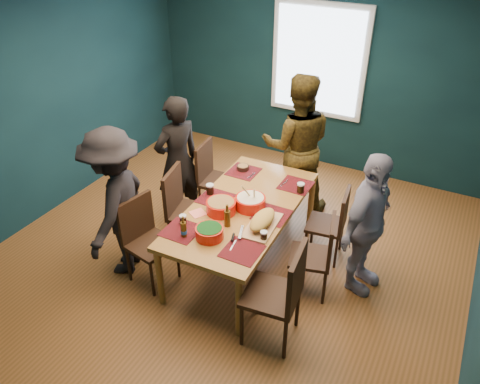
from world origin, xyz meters
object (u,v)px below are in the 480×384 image
object	(u,v)px
chair_left_near	(144,234)
person_right	(367,225)
chair_right_mid	(319,251)
bowl_salad	(221,206)
chair_right_near	(283,289)
person_far_left	(178,161)
dining_table	(243,212)
cutting_board	(262,221)
chair_left_mid	(183,204)
bowl_dumpling	(250,202)
chair_left_far	(212,174)
person_back	(297,145)
person_near_left	(116,204)
chair_right_far	(334,220)
bowl_herbs	(210,232)

from	to	relation	value
chair_left_near	person_right	xyz separation A→B (m)	(2.02, 0.90, 0.22)
chair_right_mid	bowl_salad	bearing A→B (deg)	173.69
chair_right_near	person_far_left	distance (m)	2.22
dining_table	cutting_board	xyz separation A→B (m)	(0.32, -0.22, 0.14)
chair_left_mid	chair_right_mid	distance (m)	1.60
dining_table	bowl_dumpling	size ratio (longest dim) A/B	6.46
chair_right_mid	person_right	world-z (taller)	person_right
chair_left_mid	chair_right_near	xyz separation A→B (m)	(1.52, -0.73, 0.03)
cutting_board	chair_left_mid	bearing A→B (deg)	166.29
chair_left_far	bowl_dumpling	xyz separation A→B (m)	(0.89, -0.72, 0.27)
chair_right_near	person_back	xyz separation A→B (m)	(-0.72, 2.07, 0.29)
dining_table	person_near_left	xyz separation A→B (m)	(-1.12, -0.64, 0.14)
chair_right_mid	dining_table	bearing A→B (deg)	162.77
person_far_left	bowl_salad	xyz separation A→B (m)	(0.93, -0.60, 0.01)
chair_left_mid	person_right	world-z (taller)	person_right
chair_right_far	chair_left_far	bearing A→B (deg)	166.47
cutting_board	person_near_left	bearing A→B (deg)	-167.80
chair_left_mid	chair_left_near	size ratio (longest dim) A/B	1.05
chair_left_far	bowl_herbs	bearing A→B (deg)	-65.57
dining_table	bowl_herbs	size ratio (longest dim) A/B	7.54
chair_left_far	bowl_herbs	size ratio (longest dim) A/B	3.54
chair_left_mid	bowl_herbs	size ratio (longest dim) A/B	3.71
bowl_salad	chair_right_mid	bearing A→B (deg)	8.40
person_near_left	bowl_dumpling	bearing A→B (deg)	101.59
chair_left_mid	bowl_dumpling	bearing A→B (deg)	-7.71
cutting_board	chair_right_mid	bearing A→B (deg)	14.52
person_far_left	dining_table	bearing A→B (deg)	91.94
chair_left_mid	bowl_herbs	world-z (taller)	chair_left_mid
chair_left_far	person_back	xyz separation A→B (m)	(0.88, 0.56, 0.35)
person_far_left	person_near_left	distance (m)	1.05
person_right	person_back	bearing A→B (deg)	60.23
person_far_left	bowl_dumpling	distance (m)	1.22
person_far_left	person_right	world-z (taller)	person_far_left
chair_left_mid	cutting_board	xyz separation A→B (m)	(1.05, -0.18, 0.24)
person_far_left	person_near_left	world-z (taller)	person_near_left
chair_right_far	person_back	size ratio (longest dim) A/B	0.48
chair_right_near	bowl_herbs	bearing A→B (deg)	162.13
person_right	chair_right_near	bearing A→B (deg)	169.35
dining_table	chair_right_far	xyz separation A→B (m)	(0.82, 0.55, -0.18)
person_back	bowl_salad	distance (m)	1.50
dining_table	person_back	world-z (taller)	person_back
chair_right_near	chair_left_near	bearing A→B (deg)	169.08
chair_left_far	chair_right_mid	bearing A→B (deg)	-30.30
dining_table	bowl_dumpling	bearing A→B (deg)	10.22
chair_left_far	person_near_left	distance (m)	1.43
chair_right_near	person_near_left	world-z (taller)	person_near_left
person_back	person_near_left	world-z (taller)	person_back
chair_left_near	person_near_left	world-z (taller)	person_near_left
person_far_left	cutting_board	world-z (taller)	person_far_left
chair_left_near	dining_table	bearing A→B (deg)	50.25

